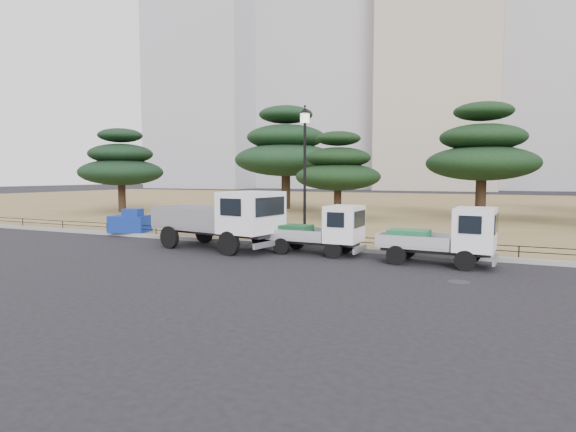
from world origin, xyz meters
The scene contains 16 objects.
ground centered at (0.00, 0.00, 0.00)m, with size 220.00×220.00×0.00m, color black.
lawn centered at (0.00, 30.60, 0.07)m, with size 120.00×56.00×0.15m, color olive.
curb centered at (0.00, 2.60, 0.08)m, with size 120.00×0.25×0.16m, color gray.
truck_large centered at (-2.29, 1.01, 1.25)m, with size 5.42×2.80×2.25m.
truck_kei_front centered at (1.57, 1.55, 0.89)m, with size 3.39×1.51×1.78m.
truck_kei_rear centered at (5.85, 1.21, 0.92)m, with size 3.60×1.69×1.85m.
street_lamp centered at (0.31, 2.90, 3.75)m, with size 0.48×0.48×5.33m.
pipe_fence centered at (0.00, 2.75, 0.44)m, with size 38.00×0.04×0.40m.
tarp_pile centered at (-8.70, 2.95, 0.60)m, with size 1.96×1.64×1.13m.
manhole centered at (6.50, -1.20, 0.01)m, with size 0.60×0.60×0.01m, color #2D2D30.
pine_west_far centered at (-18.36, 12.55, 3.68)m, with size 6.06×6.06×6.12m.
pine_west_near centered at (-8.88, 20.93, 4.91)m, with size 8.26×8.26×8.26m.
pine_center_left centered at (-2.17, 14.25, 3.29)m, with size 5.35×5.35×5.44m.
pine_center_right centered at (6.06, 17.50, 4.30)m, with size 6.76×6.76×7.17m.
tower_far_west centered at (-55.00, 80.00, 32.50)m, with size 24.00×20.00×65.00m, color #A0A0A5.
tower_center_left centered at (-5.00, 85.00, 27.50)m, with size 22.00×20.00×55.00m, color #AAA08C.
Camera 1 is at (7.62, -14.60, 2.85)m, focal length 30.00 mm.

